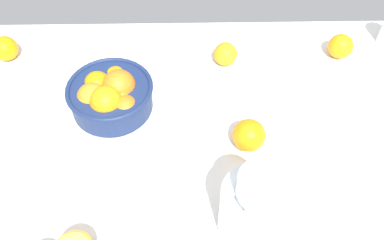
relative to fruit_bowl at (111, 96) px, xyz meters
The scene contains 7 objects.
ground_plane 25.46cm from the fruit_bowl, 21.60° to the right, with size 148.81×90.65×3.00cm, color white.
fruit_bowl is the anchor object (origin of this frame).
juice_pitcher 47.23cm from the fruit_bowl, 46.03° to the right, with size 14.66×17.14×20.43cm.
loose_orange_0 67.39cm from the fruit_bowl, 17.32° to the left, with size 7.19×7.19×7.19cm, color orange.
loose_orange_1 36.32cm from the fruit_bowl, 19.74° to the right, with size 8.04×8.04×8.04cm, color orange.
loose_orange_2 39.12cm from the fruit_bowl, 147.84° to the left, with size 7.23×7.23×7.23cm, color orange.
loose_orange_3 35.32cm from the fruit_bowl, 29.81° to the left, with size 6.79×6.79×6.79cm, color orange.
Camera 1 is at (-3.41, -63.75, 83.94)cm, focal length 39.11 mm.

